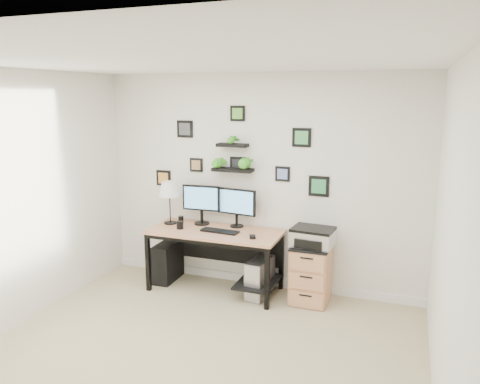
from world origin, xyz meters
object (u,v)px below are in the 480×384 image
at_px(table_lamp, 170,190).
at_px(file_cabinet, 311,273).
at_px(desk, 219,240).
at_px(monitor_right, 236,204).
at_px(printer, 313,237).
at_px(mug, 180,225).
at_px(pc_tower_grey, 260,278).
at_px(pc_tower_black, 168,261).
at_px(monitor_left, 201,202).

bearing_deg(table_lamp, file_cabinet, -0.28).
height_order(desk, table_lamp, table_lamp).
bearing_deg(file_cabinet, monitor_right, 171.33).
distance_m(file_cabinet, printer, 0.44).
distance_m(mug, printer, 1.60).
bearing_deg(desk, printer, 1.99).
height_order(monitor_right, file_cabinet, monitor_right).
distance_m(pc_tower_grey, file_cabinet, 0.60).
relative_size(mug, pc_tower_black, 0.19).
distance_m(monitor_left, pc_tower_black, 0.91).
bearing_deg(table_lamp, desk, -5.60).
xyz_separation_m(desk, mug, (-0.46, -0.11, 0.17)).
distance_m(monitor_left, file_cabinet, 1.59).
height_order(monitor_left, mug, monitor_left).
bearing_deg(monitor_right, pc_tower_black, -169.78).
height_order(table_lamp, pc_tower_black, table_lamp).
distance_m(pc_tower_black, file_cabinet, 1.85).
relative_size(pc_tower_grey, file_cabinet, 0.71).
distance_m(mug, file_cabinet, 1.65).
bearing_deg(mug, pc_tower_grey, 4.77).
distance_m(desk, mug, 0.50).
distance_m(pc_tower_grey, printer, 0.82).
distance_m(table_lamp, printer, 1.86).
bearing_deg(printer, table_lamp, 179.13).
relative_size(desk, monitor_left, 3.22).
relative_size(monitor_right, pc_tower_black, 1.05).
xyz_separation_m(pc_tower_black, file_cabinet, (1.85, 0.01, 0.09)).
bearing_deg(file_cabinet, monitor_left, 175.65).
bearing_deg(pc_tower_black, monitor_right, 8.89).
height_order(monitor_right, table_lamp, table_lamp).
relative_size(desk, table_lamp, 2.99).
xyz_separation_m(table_lamp, mug, (0.23, -0.18, -0.38)).
relative_size(table_lamp, pc_tower_grey, 1.12).
distance_m(monitor_right, table_lamp, 0.86).
bearing_deg(pc_tower_grey, monitor_left, 166.77).
xyz_separation_m(mug, pc_tower_grey, (0.99, 0.08, -0.57)).
bearing_deg(printer, pc_tower_black, 179.77).
height_order(monitor_left, printer, monitor_left).
xyz_separation_m(monitor_right, printer, (0.98, -0.17, -0.26)).
bearing_deg(monitor_left, monitor_right, 5.04).
height_order(desk, mug, mug).
bearing_deg(monitor_left, printer, -5.06).
relative_size(monitor_right, file_cabinet, 0.77).
bearing_deg(monitor_right, monitor_left, -174.96).
xyz_separation_m(monitor_left, table_lamp, (-0.39, -0.10, 0.14)).
bearing_deg(table_lamp, monitor_left, 14.35).
bearing_deg(pc_tower_black, printer, -1.56).
relative_size(table_lamp, printer, 1.10).
bearing_deg(file_cabinet, mug, -173.86).
xyz_separation_m(desk, monitor_left, (-0.30, 0.17, 0.41)).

